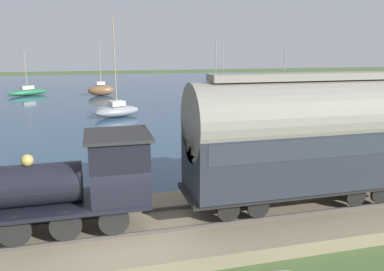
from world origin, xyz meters
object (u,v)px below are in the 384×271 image
(sailboat_blue, at_px, (223,83))
(rowboat_mid_harbor, at_px, (128,165))
(steam_locomotive, at_px, (79,178))
(rowboat_off_pier, at_px, (121,146))
(sailboat_navy, at_px, (215,95))
(sailboat_black, at_px, (283,99))
(passenger_coach, at_px, (300,135))
(sailboat_green, at_px, (28,92))
(sailboat_brown, at_px, (101,90))
(sailboat_gray, at_px, (117,110))

(sailboat_blue, bearing_deg, rowboat_mid_harbor, -174.86)
(steam_locomotive, bearing_deg, rowboat_off_pier, -9.70)
(sailboat_navy, bearing_deg, sailboat_blue, -21.69)
(sailboat_blue, distance_m, sailboat_black, 20.02)
(passenger_coach, xyz_separation_m, sailboat_navy, (31.80, -7.24, -2.49))
(sailboat_blue, height_order, rowboat_mid_harbor, sailboat_blue)
(sailboat_green, distance_m, sailboat_black, 32.85)
(sailboat_brown, distance_m, sailboat_blue, 20.57)
(sailboat_brown, xyz_separation_m, sailboat_green, (2.60, 9.44, -0.29))
(sailboat_green, relative_size, sailboat_blue, 0.80)
(sailboat_navy, xyz_separation_m, rowboat_off_pier, (-20.34, 12.75, -0.44))
(rowboat_off_pier, bearing_deg, passenger_coach, 157.58)
(passenger_coach, xyz_separation_m, sailboat_green, (41.98, 15.53, -2.59))
(steam_locomotive, bearing_deg, sailboat_gray, -6.07)
(sailboat_green, xyz_separation_m, sailboat_navy, (-10.18, -22.77, 0.10))
(sailboat_black, bearing_deg, rowboat_mid_harbor, 134.53)
(rowboat_mid_harbor, bearing_deg, steam_locomotive, 116.58)
(sailboat_green, height_order, rowboat_off_pier, sailboat_green)
(sailboat_brown, xyz_separation_m, sailboat_blue, (7.02, -19.33, -0.13))
(passenger_coach, distance_m, sailboat_black, 29.70)
(passenger_coach, distance_m, sailboat_green, 44.84)
(steam_locomotive, distance_m, rowboat_off_pier, 11.80)
(sailboat_green, relative_size, sailboat_navy, 0.79)
(passenger_coach, bearing_deg, sailboat_brown, 8.79)
(sailboat_navy, bearing_deg, rowboat_mid_harbor, 153.50)
(rowboat_mid_harbor, bearing_deg, passenger_coach, 170.05)
(sailboat_brown, height_order, sailboat_green, sailboat_brown)
(sailboat_brown, relative_size, sailboat_blue, 0.97)
(sailboat_brown, bearing_deg, sailboat_black, -125.85)
(sailboat_navy, relative_size, rowboat_off_pier, 3.50)
(sailboat_black, bearing_deg, passenger_coach, 151.90)
(sailboat_blue, distance_m, rowboat_mid_harbor, 43.52)
(passenger_coach, height_order, sailboat_green, sailboat_green)
(passenger_coach, bearing_deg, sailboat_blue, -15.92)
(steam_locomotive, height_order, sailboat_blue, sailboat_blue)
(passenger_coach, height_order, rowboat_mid_harbor, passenger_coach)
(sailboat_black, bearing_deg, sailboat_green, 60.46)
(sailboat_brown, height_order, sailboat_gray, sailboat_gray)
(passenger_coach, bearing_deg, steam_locomotive, 90.00)
(steam_locomotive, relative_size, sailboat_gray, 0.64)
(rowboat_off_pier, bearing_deg, steam_locomotive, 122.20)
(sailboat_black, bearing_deg, sailboat_brown, 55.07)
(sailboat_brown, bearing_deg, rowboat_mid_harbor, 179.06)
(sailboat_blue, distance_m, rowboat_off_pier, 39.67)
(sailboat_brown, relative_size, sailboat_black, 1.06)
(passenger_coach, distance_m, rowboat_mid_harbor, 9.38)
(sailboat_black, relative_size, rowboat_off_pier, 3.18)
(steam_locomotive, bearing_deg, rowboat_mid_harbor, -16.09)
(sailboat_brown, bearing_deg, sailboat_blue, -72.16)
(sailboat_gray, bearing_deg, passenger_coach, 169.75)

